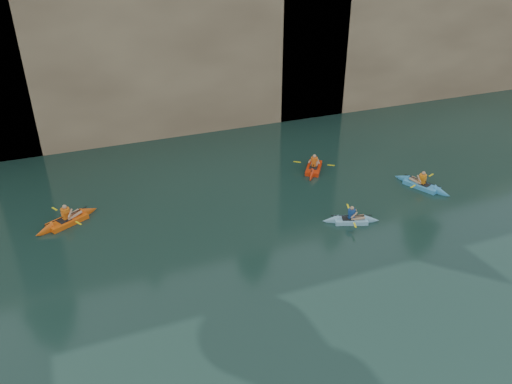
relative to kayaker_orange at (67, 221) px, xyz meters
name	(u,v)px	position (x,y,z in m)	size (l,w,h in m)	color
cliff	(125,24)	(6.04, 17.37, 5.85)	(70.00, 16.00, 12.00)	tan
cliff_slab_center	(175,46)	(8.04, 9.97, 5.55)	(24.00, 2.40, 11.40)	tan
cliff_slab_east	(429,35)	(28.04, 9.97, 4.77)	(26.00, 2.40, 9.84)	tan
sea_cave_center	(89,122)	(2.04, 9.32, 1.45)	(3.50, 1.00, 3.20)	black
sea_cave_east	(291,88)	(16.04, 9.32, 2.10)	(5.00, 1.00, 4.50)	black
kayaker_orange	(67,221)	(0.00, 0.00, 0.00)	(3.23, 2.24, 1.25)	#E9560E
kayaker_ltblue_near	(351,220)	(12.58, -4.86, -0.02)	(2.79, 2.04, 1.07)	#80B7D6
kayaker_red_far	(314,168)	(13.58, 0.89, -0.01)	(2.47, 3.11, 1.20)	red
kayaker_blue_east	(422,185)	(18.00, -3.17, -0.01)	(2.18, 3.34, 1.18)	#3D96D2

